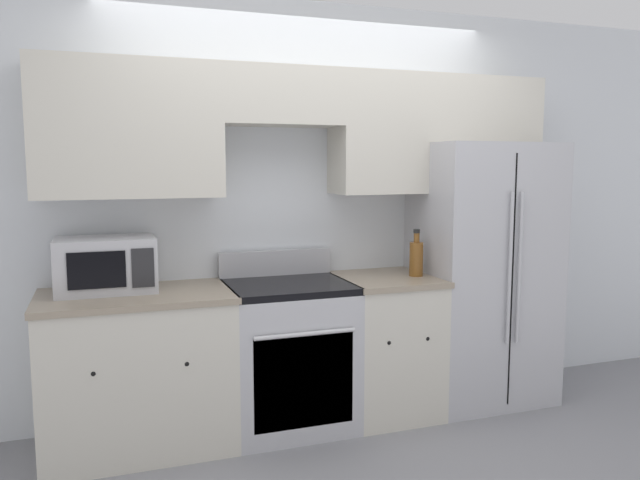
# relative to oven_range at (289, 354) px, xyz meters

# --- Properties ---
(ground_plane) EXTENTS (12.00, 12.00, 0.00)m
(ground_plane) POSITION_rel_oven_range_xyz_m (0.20, -0.31, -0.45)
(ground_plane) COLOR gray
(wall_back) EXTENTS (8.00, 0.39, 2.60)m
(wall_back) POSITION_rel_oven_range_xyz_m (0.21, 0.28, 1.03)
(wall_back) COLOR silver
(wall_back) RESTS_ON ground_plane
(lower_cabinets_left) EXTENTS (1.04, 0.64, 0.88)m
(lower_cabinets_left) POSITION_rel_oven_range_xyz_m (-0.87, -0.00, -0.00)
(lower_cabinets_left) COLOR beige
(lower_cabinets_left) RESTS_ON ground_plane
(lower_cabinets_right) EXTENTS (0.59, 0.64, 0.88)m
(lower_cabinets_right) POSITION_rel_oven_range_xyz_m (0.65, -0.00, -0.00)
(lower_cabinets_right) COLOR beige
(lower_cabinets_right) RESTS_ON ground_plane
(oven_range) EXTENTS (0.73, 0.65, 1.04)m
(oven_range) POSITION_rel_oven_range_xyz_m (0.00, 0.00, 0.00)
(oven_range) COLOR #B7B7BC
(oven_range) RESTS_ON ground_plane
(refrigerator) EXTENTS (0.86, 0.79, 1.72)m
(refrigerator) POSITION_rel_oven_range_xyz_m (1.36, 0.07, 0.41)
(refrigerator) COLOR #B7B7BC
(refrigerator) RESTS_ON ground_plane
(microwave) EXTENTS (0.53, 0.37, 0.30)m
(microwave) POSITION_rel_oven_range_xyz_m (-1.02, 0.10, 0.59)
(microwave) COLOR #B7B7BC
(microwave) RESTS_ON lower_cabinets_left
(bottle) EXTENTS (0.09, 0.09, 0.30)m
(bottle) POSITION_rel_oven_range_xyz_m (0.83, -0.04, 0.55)
(bottle) COLOR brown
(bottle) RESTS_ON lower_cabinets_right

